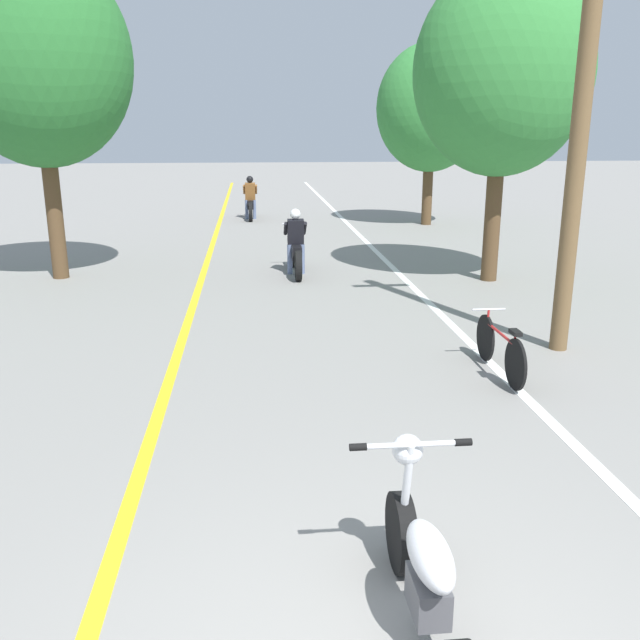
# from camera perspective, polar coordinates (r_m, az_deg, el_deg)

# --- Properties ---
(lane_stripe_center) EXTENTS (0.14, 48.00, 0.01)m
(lane_stripe_center) POSITION_cam_1_polar(r_m,az_deg,el_deg) (15.64, -9.57, 4.64)
(lane_stripe_center) COLOR yellow
(lane_stripe_center) RESTS_ON ground
(lane_stripe_edge) EXTENTS (0.14, 48.00, 0.01)m
(lane_stripe_edge) POSITION_cam_1_polar(r_m,az_deg,el_deg) (15.91, 5.58, 4.97)
(lane_stripe_edge) COLOR white
(lane_stripe_edge) RESTS_ON ground
(utility_pole) EXTENTS (1.10, 0.24, 6.95)m
(utility_pole) POSITION_cam_1_polar(r_m,az_deg,el_deg) (9.66, 21.40, 18.26)
(utility_pole) COLOR brown
(utility_pole) RESTS_ON ground
(roadside_tree_right_near) EXTENTS (3.39, 3.05, 5.97)m
(roadside_tree_right_near) POSITION_cam_1_polar(r_m,az_deg,el_deg) (13.99, 15.13, 19.50)
(roadside_tree_right_near) COLOR #513A23
(roadside_tree_right_near) RESTS_ON ground
(roadside_tree_right_far) EXTENTS (3.36, 3.03, 5.52)m
(roadside_tree_right_far) POSITION_cam_1_polar(r_m,az_deg,el_deg) (22.06, 9.32, 17.19)
(roadside_tree_right_far) COLOR #513A23
(roadside_tree_right_far) RESTS_ON ground
(roadside_tree_left) EXTENTS (3.54, 3.18, 6.29)m
(roadside_tree_left) POSITION_cam_1_polar(r_m,az_deg,el_deg) (14.80, -22.64, 19.56)
(roadside_tree_left) COLOR #513A23
(roadside_tree_left) RESTS_ON ground
(motorcycle_foreground) EXTENTS (0.79, 2.02, 1.06)m
(motorcycle_foreground) POSITION_cam_1_polar(r_m,az_deg,el_deg) (4.35, 8.95, -20.49)
(motorcycle_foreground) COLOR black
(motorcycle_foreground) RESTS_ON ground
(motorcycle_rider_lead) EXTENTS (0.50, 2.11, 1.37)m
(motorcycle_rider_lead) POSITION_cam_1_polar(r_m,az_deg,el_deg) (14.40, -2.05, 5.97)
(motorcycle_rider_lead) COLOR black
(motorcycle_rider_lead) RESTS_ON ground
(motorcycle_rider_far) EXTENTS (0.50, 2.08, 1.44)m
(motorcycle_rider_far) POSITION_cam_1_polar(r_m,az_deg,el_deg) (23.46, -5.88, 9.79)
(motorcycle_rider_far) COLOR black
(motorcycle_rider_far) RESTS_ON ground
(bicycle_parked) EXTENTS (0.44, 1.68, 0.73)m
(bicycle_parked) POSITION_cam_1_polar(r_m,az_deg,el_deg) (8.75, 14.92, -2.32)
(bicycle_parked) COLOR black
(bicycle_parked) RESTS_ON ground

